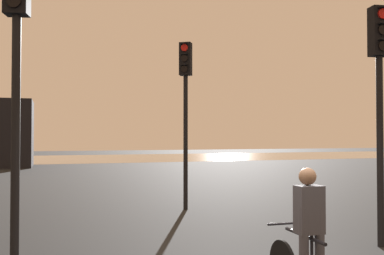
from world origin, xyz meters
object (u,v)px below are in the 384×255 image
(traffic_light_near_left, at_px, (16,51))
(cyclist, at_px, (308,238))
(traffic_light_center, at_px, (186,94))
(traffic_light_near_right, at_px, (380,79))

(traffic_light_near_left, xyz_separation_m, cyclist, (3.24, -2.12, -2.34))
(traffic_light_near_left, distance_m, cyclist, 4.53)
(traffic_light_near_left, bearing_deg, traffic_light_center, -116.05)
(traffic_light_center, relative_size, cyclist, 2.67)
(traffic_light_near_right, relative_size, traffic_light_near_left, 0.95)
(cyclist, bearing_deg, traffic_light_near_left, 148.93)
(traffic_light_center, relative_size, traffic_light_near_left, 1.00)
(cyclist, bearing_deg, traffic_light_near_right, 37.36)
(traffic_light_near_left, bearing_deg, cyclist, 160.34)
(traffic_light_near_right, xyz_separation_m, cyclist, (-2.87, -2.03, -2.20))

